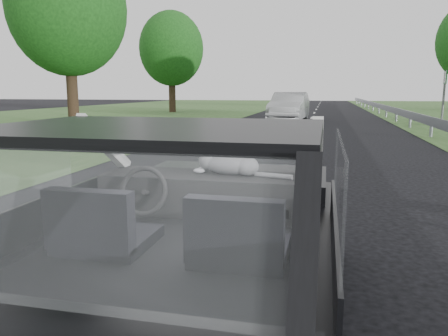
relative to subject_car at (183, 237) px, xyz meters
The scene contains 10 objects.
subject_car is the anchor object (origin of this frame).
dashboard 0.64m from the subject_car, 90.00° to the left, with size 1.58×0.45×0.30m, color black.
driver_seat 0.52m from the subject_car, 144.06° to the right, with size 0.50×0.72×0.42m, color black.
passenger_seat 0.52m from the subject_car, 35.94° to the right, with size 0.50×0.72×0.42m, color black.
steering_wheel 0.55m from the subject_car, 140.48° to the left, with size 0.36×0.36×0.04m, color black.
cat 0.76m from the subject_car, 77.84° to the left, with size 0.58×0.18×0.26m, color gray.
other_car 20.72m from the subject_car, 92.94° to the left, with size 1.84×4.66×1.53m, color #B3B4B7.
highway_sign 20.79m from the subject_car, 72.88° to the left, with size 0.10×1.01×2.52m, color #136125.
tree_5 20.63m from the subject_car, 123.71° to the left, with size 5.55×5.55×8.41m, color #144013, non-canonical shape.
tree_6 30.92m from the subject_car, 109.88° to the left, with size 4.72×4.72×7.15m, color #144013, non-canonical shape.
Camera 1 is at (0.82, -2.44, 1.61)m, focal length 35.00 mm.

